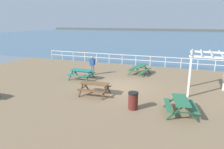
% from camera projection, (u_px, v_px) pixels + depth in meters
% --- Properties ---
extents(ground_plane, '(30.00, 24.00, 0.20)m').
position_uv_depth(ground_plane, '(120.00, 88.00, 14.63)').
color(ground_plane, '#846B4C').
extents(sea_band, '(142.00, 90.00, 0.01)m').
position_uv_depth(sea_band, '(173.00, 37.00, 62.48)').
color(sea_band, '#476B84').
rests_on(sea_band, ground).
extents(distant_shoreline, '(142.00, 6.00, 1.80)m').
position_uv_depth(distant_shoreline, '(180.00, 31.00, 101.50)').
color(distant_shoreline, '#4C4C47').
rests_on(distant_shoreline, ground).
extents(seaward_railing, '(23.07, 0.07, 1.08)m').
position_uv_depth(seaward_railing, '(143.00, 59.00, 21.45)').
color(seaward_railing, white).
rests_on(seaward_railing, ground).
extents(picnic_table_near_left, '(1.83, 1.57, 0.80)m').
position_uv_depth(picnic_table_near_left, '(82.00, 72.00, 16.50)').
color(picnic_table_near_left, '#1E7A70').
rests_on(picnic_table_near_left, ground).
extents(picnic_table_near_right, '(1.86, 1.61, 0.80)m').
position_uv_depth(picnic_table_near_right, '(95.00, 86.00, 12.98)').
color(picnic_table_near_right, brown).
rests_on(picnic_table_near_right, ground).
extents(picnic_table_far_left, '(1.83, 2.05, 0.80)m').
position_uv_depth(picnic_table_far_left, '(181.00, 103.00, 10.23)').
color(picnic_table_far_left, '#286B47').
rests_on(picnic_table_far_left, ground).
extents(picnic_table_far_right, '(1.84, 2.06, 0.80)m').
position_uv_depth(picnic_table_far_right, '(140.00, 68.00, 17.98)').
color(picnic_table_far_right, '#286B47').
rests_on(picnic_table_far_right, ground).
extents(visitor, '(0.53, 0.25, 1.66)m').
position_uv_depth(visitor, '(92.00, 64.00, 17.76)').
color(visitor, slate).
rests_on(visitor, ground).
extents(lattice_pergola, '(2.51, 2.62, 2.70)m').
position_uv_depth(lattice_pergola, '(210.00, 63.00, 12.81)').
color(lattice_pergola, white).
rests_on(lattice_pergola, ground).
extents(litter_bin, '(0.55, 0.55, 0.95)m').
position_uv_depth(litter_bin, '(133.00, 101.00, 10.83)').
color(litter_bin, '#591E19').
rests_on(litter_bin, ground).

